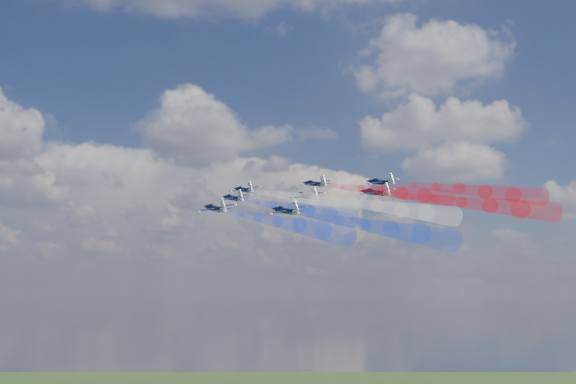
# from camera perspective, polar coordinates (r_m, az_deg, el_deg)

# --- Properties ---
(jet_lead) EXTENTS (13.51, 14.02, 6.83)m
(jet_lead) POSITION_cam_1_polar(r_m,az_deg,el_deg) (172.29, -3.76, 0.19)
(jet_lead) COLOR black
(trail_lead) EXTENTS (27.27, 35.12, 12.19)m
(trail_lead) POSITION_cam_1_polar(r_m,az_deg,el_deg) (150.54, 0.74, -0.45)
(trail_lead) COLOR white
(jet_inner_left) EXTENTS (13.51, 14.02, 6.83)m
(jet_inner_left) POSITION_cam_1_polar(r_m,az_deg,el_deg) (157.32, -4.66, -0.52)
(jet_inner_left) COLOR black
(trail_inner_left) EXTENTS (27.27, 35.12, 12.19)m
(trail_inner_left) POSITION_cam_1_polar(r_m,az_deg,el_deg) (135.44, 0.20, -1.35)
(trail_inner_left) COLOR blue
(jet_inner_right) EXTENTS (13.51, 14.02, 6.83)m
(jet_inner_right) POSITION_cam_1_polar(r_m,az_deg,el_deg) (166.72, 2.31, 0.70)
(jet_inner_right) COLOR black
(trail_inner_right) EXTENTS (27.27, 35.12, 12.19)m
(trail_inner_right) POSITION_cam_1_polar(r_m,az_deg,el_deg) (146.54, 7.82, 0.11)
(trail_inner_right) COLOR red
(jet_outer_left) EXTENTS (13.51, 14.02, 6.83)m
(jet_outer_left) POSITION_cam_1_polar(r_m,az_deg,el_deg) (139.67, -6.17, -1.40)
(jet_outer_left) COLOR black
(trail_outer_left) EXTENTS (27.27, 35.12, 12.19)m
(trail_outer_left) POSITION_cam_1_polar(r_m,az_deg,el_deg) (117.55, -0.86, -2.52)
(trail_outer_left) COLOR blue
(jet_center_third) EXTENTS (13.51, 14.02, 6.83)m
(jet_center_third) POSITION_cam_1_polar(r_m,az_deg,el_deg) (151.01, 1.52, -0.35)
(jet_center_third) COLOR black
(trail_center_third) EXTENTS (27.27, 35.12, 12.19)m
(trail_center_third) POSITION_cam_1_polar(r_m,az_deg,el_deg) (130.73, 7.58, -1.18)
(trail_center_third) COLOR white
(jet_outer_right) EXTENTS (13.51, 14.02, 6.83)m
(jet_outer_right) POSITION_cam_1_polar(r_m,az_deg,el_deg) (161.58, 7.88, 0.83)
(jet_outer_right) COLOR black
(trail_outer_right) EXTENTS (27.27, 35.12, 12.19)m
(trail_outer_right) POSITION_cam_1_polar(r_m,az_deg,el_deg) (143.09, 14.32, 0.23)
(trail_outer_right) COLOR red
(jet_rear_left) EXTENTS (13.51, 14.02, 6.83)m
(jet_rear_left) POSITION_cam_1_polar(r_m,az_deg,el_deg) (134.19, -0.17, -1.60)
(jet_rear_left) COLOR black
(trail_rear_left) EXTENTS (27.27, 35.12, 12.19)m
(trail_rear_left) POSITION_cam_1_polar(r_m,az_deg,el_deg) (113.60, 6.50, -2.78)
(trail_rear_left) COLOR blue
(jet_rear_right) EXTENTS (13.51, 14.02, 6.83)m
(jet_rear_right) POSITION_cam_1_polar(r_m,az_deg,el_deg) (148.24, 7.43, -0.04)
(jet_rear_right) COLOR black
(trail_rear_right) EXTENTS (27.27, 35.12, 12.19)m
(trail_rear_right) POSITION_cam_1_polar(r_m,az_deg,el_deg) (129.73, 14.47, -0.82)
(trail_rear_right) COLOR red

